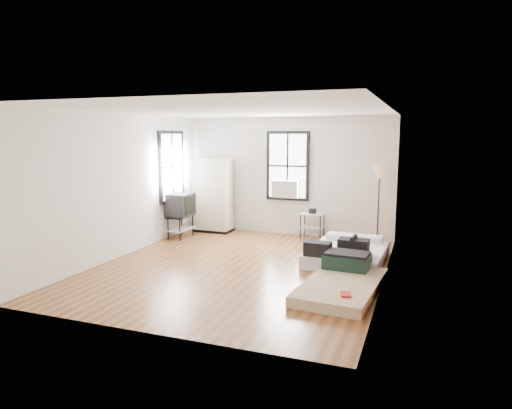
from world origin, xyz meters
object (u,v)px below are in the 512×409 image
at_px(mattress_main, 347,253).
at_px(wardrobe, 213,195).
at_px(tv_stand, 180,206).
at_px(floor_lamp, 380,176).
at_px(mattress_bare, 343,280).
at_px(side_table, 312,218).

relative_size(mattress_main, wardrobe, 1.04).
xyz_separation_m(mattress_main, tv_stand, (-3.96, 0.68, 0.58)).
bearing_deg(tv_stand, mattress_main, -9.17).
relative_size(mattress_main, tv_stand, 1.82).
bearing_deg(floor_lamp, mattress_main, -104.24).
xyz_separation_m(mattress_bare, wardrobe, (-3.76, 3.17, 0.78)).
bearing_deg(floor_lamp, side_table, 177.28).
bearing_deg(wardrobe, mattress_bare, -40.18).
distance_m(mattress_bare, side_table, 3.49).
height_order(mattress_bare, tv_stand, tv_stand).
relative_size(mattress_main, mattress_bare, 0.90).
bearing_deg(side_table, wardrobe, -178.39).
distance_m(mattress_main, side_table, 2.00).
bearing_deg(floor_lamp, mattress_bare, -93.78).
distance_m(wardrobe, floor_lamp, 4.01).
xyz_separation_m(wardrobe, tv_stand, (-0.40, -0.92, -0.17)).
bearing_deg(side_table, mattress_bare, -68.67).
distance_m(floor_lamp, tv_stand, 4.52).
height_order(mattress_main, mattress_bare, mattress_main).
xyz_separation_m(wardrobe, side_table, (2.49, 0.07, -0.43)).
distance_m(wardrobe, side_table, 2.53).
xyz_separation_m(mattress_main, wardrobe, (-3.56, 1.60, 0.75)).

